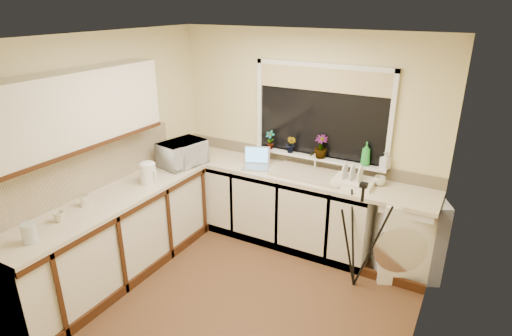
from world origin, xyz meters
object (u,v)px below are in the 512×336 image
(steel_jar, at_px, (84,201))
(glass_jug, at_px, (29,233))
(plant_a, at_px, (270,140))
(dish_rack, at_px, (354,182))
(plant_b, at_px, (291,144))
(tripod, at_px, (358,236))
(laptop, at_px, (256,162))
(cup_left, at_px, (59,217))
(soap_bottle_clear, at_px, (385,160))
(soap_bottle_green, at_px, (366,154))
(plant_c, at_px, (321,147))
(kettle, at_px, (148,174))
(washing_machine, at_px, (407,233))
(microwave, at_px, (182,153))
(cup_back, at_px, (380,181))

(steel_jar, bearing_deg, glass_jug, -77.72)
(plant_a, bearing_deg, dish_rack, -10.76)
(plant_a, bearing_deg, plant_b, -0.92)
(dish_rack, bearing_deg, tripod, -64.98)
(laptop, distance_m, cup_left, 2.20)
(soap_bottle_clear, bearing_deg, plant_a, -178.69)
(steel_jar, distance_m, plant_b, 2.32)
(plant_b, distance_m, soap_bottle_clear, 1.08)
(laptop, xyz_separation_m, tripod, (1.38, -0.43, -0.39))
(soap_bottle_green, height_order, cup_left, soap_bottle_green)
(glass_jug, height_order, plant_c, plant_c)
(glass_jug, bearing_deg, kettle, 89.15)
(kettle, bearing_deg, washing_machine, 23.37)
(cup_left, bearing_deg, laptop, 66.43)
(glass_jug, bearing_deg, steel_jar, 102.28)
(microwave, height_order, plant_b, plant_b)
(washing_machine, bearing_deg, tripod, -150.62)
(cup_left, bearing_deg, microwave, 86.76)
(laptop, relative_size, microwave, 0.71)
(laptop, distance_m, cup_back, 1.41)
(washing_machine, relative_size, plant_b, 4.20)
(washing_machine, xyz_separation_m, dish_rack, (-0.60, -0.06, 0.49))
(tripod, distance_m, plant_b, 1.38)
(cup_back, bearing_deg, washing_machine, -8.89)
(laptop, relative_size, kettle, 1.68)
(tripod, xyz_separation_m, soap_bottle_clear, (0.03, 0.71, 0.57))
(microwave, xyz_separation_m, cup_back, (2.19, 0.53, -0.10))
(dish_rack, height_order, cup_back, cup_back)
(laptop, xyz_separation_m, plant_c, (0.69, 0.25, 0.22))
(plant_a, relative_size, soap_bottle_green, 0.88)
(plant_b, xyz_separation_m, cup_back, (1.07, -0.09, -0.21))
(glass_jug, distance_m, cup_back, 3.33)
(kettle, relative_size, cup_left, 2.28)
(plant_c, bearing_deg, laptop, -159.84)
(kettle, height_order, steel_jar, kettle)
(tripod, relative_size, cup_back, 9.25)
(cup_back, bearing_deg, soap_bottle_green, 148.81)
(soap_bottle_clear, bearing_deg, soap_bottle_green, -177.75)
(dish_rack, xyz_separation_m, plant_b, (-0.83, 0.21, 0.22))
(cup_back, bearing_deg, tripod, -92.30)
(dish_rack, height_order, plant_c, plant_c)
(dish_rack, bearing_deg, steel_jar, -140.78)
(steel_jar, xyz_separation_m, soap_bottle_green, (2.13, 1.97, 0.22))
(cup_left, bearing_deg, soap_bottle_clear, 45.03)
(soap_bottle_green, bearing_deg, plant_a, -178.86)
(kettle, bearing_deg, glass_jug, -90.85)
(laptop, xyz_separation_m, plant_b, (0.33, 0.24, 0.19))
(plant_c, bearing_deg, microwave, -156.75)
(kettle, height_order, glass_jug, kettle)
(plant_a, distance_m, cup_left, 2.46)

